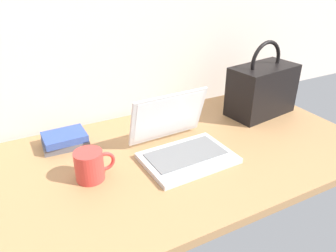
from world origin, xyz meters
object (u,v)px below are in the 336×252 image
at_px(handbag, 262,89).
at_px(remote_control_far, 166,122).
at_px(coffee_mug, 90,165).
at_px(laptop, 181,143).
at_px(book_stack, 65,140).

bearing_deg(handbag, remote_control_far, 168.18).
distance_m(coffee_mug, remote_control_far, 0.45).
xyz_separation_m(coffee_mug, remote_control_far, (0.39, 0.23, -0.04)).
xyz_separation_m(laptop, book_stack, (-0.36, 0.25, -0.02)).
xyz_separation_m(remote_control_far, handbag, (0.43, -0.09, 0.10)).
bearing_deg(book_stack, handbag, -7.51).
distance_m(remote_control_far, book_stack, 0.42).
xyz_separation_m(laptop, remote_control_far, (0.06, 0.23, -0.03)).
bearing_deg(laptop, handbag, 15.92).
bearing_deg(laptop, remote_control_far, 75.25).
distance_m(laptop, handbag, 0.52).
bearing_deg(coffee_mug, book_stack, 96.71).
height_order(laptop, remote_control_far, laptop).
bearing_deg(coffee_mug, laptop, -0.97).
height_order(coffee_mug, remote_control_far, coffee_mug).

